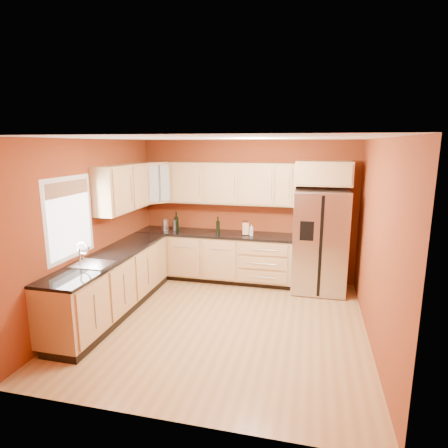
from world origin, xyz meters
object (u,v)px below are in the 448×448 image
(canister_left, at_px, (176,225))
(soap_dispenser, at_px, (251,230))
(refrigerator, at_px, (320,241))
(knife_block, at_px, (246,229))
(wine_bottle_a, at_px, (218,225))

(canister_left, bearing_deg, soap_dispenser, -3.50)
(soap_dispenser, bearing_deg, refrigerator, 0.07)
(knife_block, bearing_deg, canister_left, 165.68)
(canister_left, xyz_separation_m, knife_block, (1.35, -0.04, 0.01))
(canister_left, bearing_deg, wine_bottle_a, -2.18)
(refrigerator, height_order, knife_block, refrigerator)
(wine_bottle_a, bearing_deg, knife_block, -1.18)
(refrigerator, bearing_deg, wine_bottle_a, 178.24)
(wine_bottle_a, bearing_deg, canister_left, 177.82)
(knife_block, xyz_separation_m, soap_dispenser, (0.11, -0.05, -0.01))
(canister_left, relative_size, knife_block, 0.93)
(canister_left, distance_m, soap_dispenser, 1.47)
(canister_left, distance_m, knife_block, 1.35)
(knife_block, bearing_deg, wine_bottle_a, 166.29)
(soap_dispenser, bearing_deg, knife_block, 157.50)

